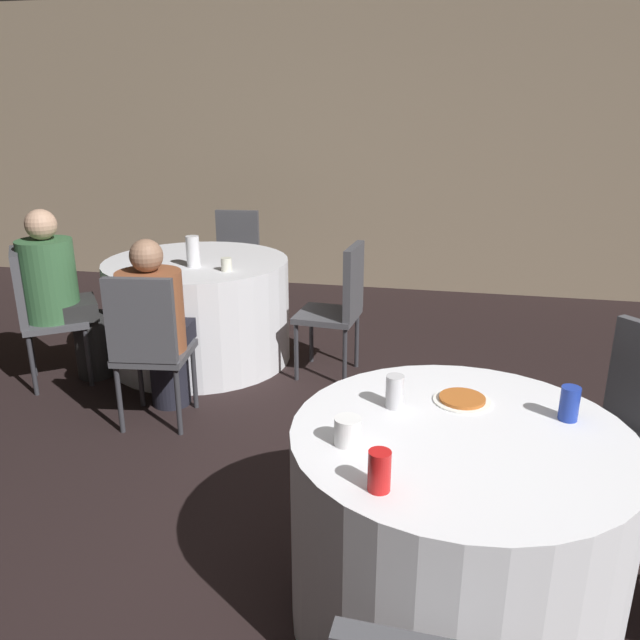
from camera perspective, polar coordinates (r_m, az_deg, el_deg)
The scene contains 18 objects.
ground_plane at distance 2.55m, azimuth 7.20°, elevation -25.52°, with size 16.00×16.00×0.00m, color black.
wall_back at distance 6.29m, azimuth 11.22°, elevation 15.08°, with size 16.00×0.06×2.80m.
table_near at distance 2.36m, azimuth 12.19°, elevation -17.99°, with size 1.15×1.15×0.75m.
table_far at distance 4.63m, azimuth -10.97°, elevation 0.88°, with size 1.31×1.31×0.75m.
chair_near_northeast at distance 2.96m, azimuth 26.88°, elevation -7.80°, with size 0.57×0.57×0.92m.
chair_far_north at distance 5.57m, azimuth -7.68°, elevation 5.94°, with size 0.43×0.43×0.92m.
chair_far_southwest at distance 4.47m, azimuth -24.50°, elevation 1.15°, with size 0.56×0.56×0.92m.
chair_far_east at distance 4.20m, azimuth 1.95°, elevation 1.84°, with size 0.44×0.43×0.92m.
chair_far_south at distance 3.61m, azimuth -15.47°, elevation -1.74°, with size 0.45×0.45×0.92m.
person_green_jacket at distance 4.45m, azimuth -22.54°, elevation 2.06°, with size 0.49×0.47×1.17m.
person_floral_shirt at distance 3.75m, azimuth -14.69°, elevation -0.58°, with size 0.39×0.52×1.10m.
pizza_plate_near at distance 2.37m, azimuth 12.86°, elevation -7.09°, with size 0.21×0.21×0.02m.
soda_can_silver at distance 2.26m, azimuth 6.85°, elevation -6.51°, with size 0.07×0.07×0.12m.
soda_can_red at distance 1.80m, azimuth 5.45°, elevation -13.57°, with size 0.07×0.07×0.12m.
soda_can_blue at distance 2.33m, azimuth 21.85°, elevation -7.10°, with size 0.07×0.07×0.12m.
cup_near at distance 2.02m, azimuth 2.54°, elevation -10.11°, with size 0.09×0.09×0.09m.
bottle_far at distance 4.32m, azimuth -11.54°, elevation 6.16°, with size 0.09×0.09×0.21m.
cup_far at distance 4.18m, azimuth -8.56°, elevation 5.05°, with size 0.07×0.07×0.09m.
Camera 1 is at (0.08, -1.82, 1.77)m, focal length 35.00 mm.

